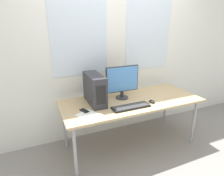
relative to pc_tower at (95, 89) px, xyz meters
name	(u,v)px	position (x,y,z in m)	size (l,w,h in m)	color
ground_plane	(144,161)	(0.49, -0.50, -0.90)	(14.00, 14.00, 0.00)	gray
wall_back	(116,48)	(0.49, 0.43, 0.45)	(8.00, 0.07, 2.70)	silver
desk	(131,103)	(0.49, -0.10, -0.24)	(1.91, 0.80, 0.71)	tan
pc_tower	(95,89)	(0.00, 0.00, 0.00)	(0.18, 0.48, 0.38)	#2D2D33
monitor_main	(122,81)	(0.40, 0.01, 0.06)	(0.48, 0.18, 0.46)	#333338
keyboard	(131,107)	(0.36, -0.32, -0.18)	(0.49, 0.16, 0.02)	black
mouse	(152,101)	(0.69, -0.30, -0.18)	(0.06, 0.10, 0.03)	black
cell_phone	(84,111)	(-0.20, -0.19, -0.19)	(0.10, 0.14, 0.01)	black
paper_sheet_left	(90,116)	(-0.17, -0.33, -0.19)	(0.32, 0.36, 0.00)	white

